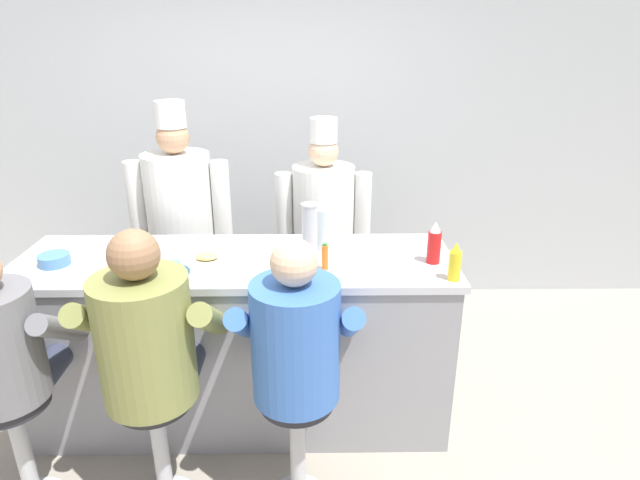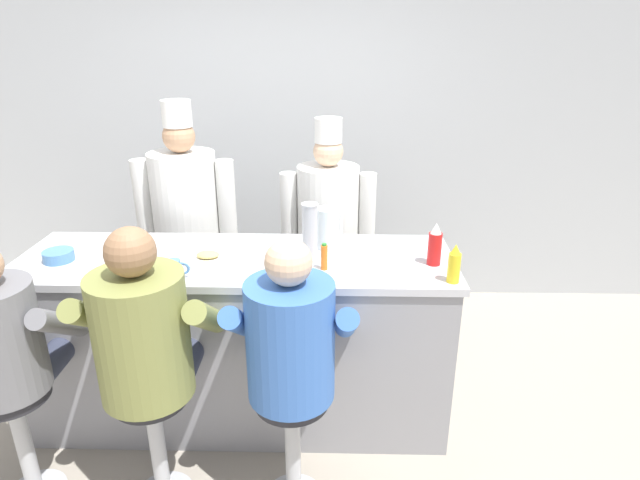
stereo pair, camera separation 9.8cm
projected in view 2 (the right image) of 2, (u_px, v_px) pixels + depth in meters
ground_plane at (235, 454)px, 2.95m from camera, size 20.00×20.00×0.00m
wall_back at (268, 140)px, 4.33m from camera, size 10.00×0.06×2.70m
diner_counter at (241, 338)px, 3.10m from camera, size 2.38×0.73×1.02m
ketchup_bottle_red at (435, 245)px, 2.79m from camera, size 0.07×0.07×0.23m
mustard_bottle_yellow at (454, 265)px, 2.60m from camera, size 0.06×0.06×0.20m
hot_sauce_bottle_orange at (324, 257)px, 2.74m from camera, size 0.03×0.03×0.14m
water_pitcher_clear at (328, 228)px, 3.00m from camera, size 0.15×0.13×0.23m
breakfast_plate at (208, 258)px, 2.87m from camera, size 0.27×0.27×0.05m
cereal_bowl at (59, 256)px, 2.86m from camera, size 0.16×0.16×0.06m
coffee_mug_blue at (174, 269)px, 2.66m from camera, size 0.12×0.08×0.09m
cup_stack_steel at (310, 232)px, 2.83m from camera, size 0.09×0.09×0.31m
diner_seated_grey at (4, 346)px, 2.41m from camera, size 0.57×0.56×1.36m
diner_seated_olive at (146, 340)px, 2.39m from camera, size 0.63×0.62×1.44m
diner_seated_blue at (291, 347)px, 2.38m from camera, size 0.59×0.59×1.39m
cook_in_whites_near at (187, 219)px, 3.67m from camera, size 0.69×0.44×1.77m
cook_in_whites_far at (328, 228)px, 3.68m from camera, size 0.65×0.42×1.66m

